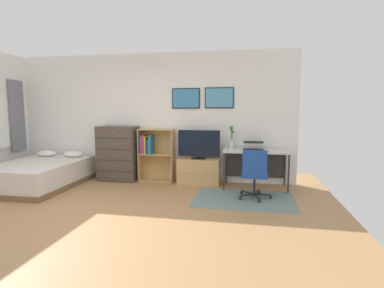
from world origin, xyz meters
name	(u,v)px	position (x,y,z in m)	size (l,w,h in m)	color
ground_plane	(98,217)	(0.00, 0.00, 0.00)	(7.20, 7.20, 0.00)	#A87A4C
wall_back_with_posters	(151,117)	(0.02, 2.43, 1.36)	(6.12, 0.09, 2.70)	white
area_rug	(244,199)	(2.04, 1.25, 0.00)	(1.70, 1.20, 0.01)	slate
bed	(39,174)	(-2.00, 1.38, 0.25)	(1.51, 2.01, 0.61)	brown
dresser	(118,153)	(-0.65, 2.15, 0.58)	(0.83, 0.46, 1.17)	#4C4238
bookshelf	(153,151)	(0.11, 2.23, 0.64)	(0.74, 0.30, 1.11)	tan
tv_stand	(199,171)	(1.11, 2.17, 0.26)	(0.85, 0.41, 0.52)	tan
television	(199,145)	(1.11, 2.15, 0.81)	(0.85, 0.16, 0.59)	black
desk	(255,156)	(2.24, 2.14, 0.61)	(1.24, 0.62, 0.74)	silver
office_chair	(255,173)	(2.21, 1.28, 0.46)	(0.56, 0.58, 0.86)	#232326
laptop	(253,146)	(2.19, 2.13, 0.81)	(0.40, 0.43, 0.17)	black
computer_mouse	(269,150)	(2.49, 2.01, 0.76)	(0.06, 0.10, 0.03)	silver
bamboo_vase	(232,138)	(1.76, 2.26, 0.95)	(0.09, 0.10, 0.45)	silver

